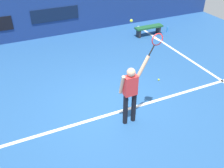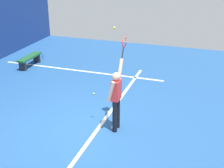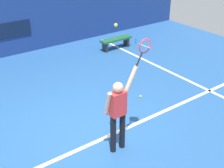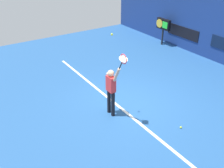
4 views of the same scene
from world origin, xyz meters
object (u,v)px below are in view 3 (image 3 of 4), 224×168
object	(u,v)px
tennis_ball	(116,25)
tennis_racket	(144,48)
court_bench	(116,41)
water_bottle	(136,41)
spare_ball	(140,96)
tennis_player	(118,111)

from	to	relation	value
tennis_ball	tennis_racket	bearing A→B (deg)	-4.75
court_bench	water_bottle	world-z (taller)	court_bench
court_bench	water_bottle	size ratio (longest dim) A/B	5.83
tennis_ball	spare_ball	size ratio (longest dim) A/B	1.00
water_bottle	spare_ball	xyz separation A→B (m)	(-2.93, -3.67, -0.09)
tennis_racket	spare_ball	xyz separation A→B (m)	(1.28, 1.44, -2.26)
tennis_racket	court_bench	xyz separation A→B (m)	(3.12, 5.11, -1.95)
tennis_player	tennis_racket	distance (m)	1.43
tennis_player	tennis_racket	xyz separation A→B (m)	(0.65, -0.00, 1.28)
spare_ball	tennis_player	bearing A→B (deg)	-143.33
tennis_ball	spare_ball	world-z (taller)	tennis_ball
court_bench	tennis_ball	bearing A→B (deg)	-126.90
court_bench	water_bottle	bearing A→B (deg)	0.00
court_bench	spare_ball	size ratio (longest dim) A/B	20.59
tennis_player	court_bench	world-z (taller)	tennis_player
tennis_player	water_bottle	world-z (taller)	tennis_player
tennis_racket	court_bench	distance (m)	6.30
tennis_player	spare_ball	xyz separation A→B (m)	(1.93, 1.44, -0.98)
tennis_player	spare_ball	world-z (taller)	tennis_player
water_bottle	tennis_racket	bearing A→B (deg)	-129.47
court_bench	water_bottle	xyz separation A→B (m)	(1.09, 0.00, -0.22)
water_bottle	spare_ball	world-z (taller)	water_bottle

